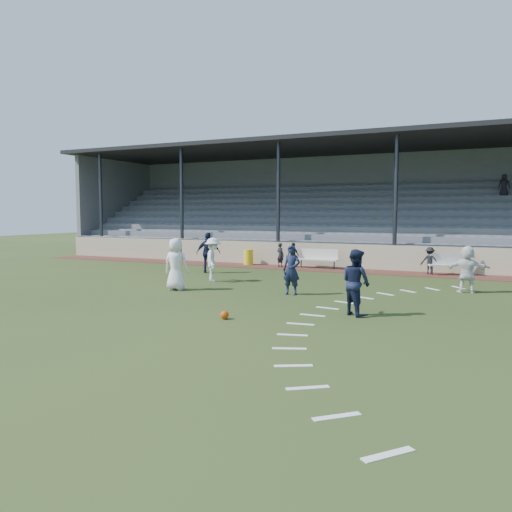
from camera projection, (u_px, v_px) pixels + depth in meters
The scene contains 18 objects.
ground at pixel (220, 307), 14.59m from camera, with size 90.00×90.00×0.00m, color #2C3D19.
cinder_track at pixel (326, 270), 24.06m from camera, with size 34.00×2.00×0.02m, color #4F271F.
retaining_wall at pixel (333, 256), 24.96m from camera, with size 34.00×0.18×1.20m, color #BFB193.
bench_left at pixel (318, 257), 24.53m from camera, with size 2.01×0.48×0.95m.
bench_right at pixel (453, 262), 21.92m from camera, with size 2.01×1.13×0.95m.
trash_bin at pixel (248, 257), 26.21m from camera, with size 0.50×0.50×0.80m, color yellow.
football at pixel (225, 315), 12.91m from camera, with size 0.22×0.22×0.22m, color #BF440B.
player_white_lead at pixel (176, 264), 17.70m from camera, with size 0.91×0.59×1.85m, color white.
player_navy_lead at pixel (292, 270), 16.70m from camera, with size 0.61×0.40×1.67m, color #131B36.
player_navy_mid at pixel (356, 282), 13.37m from camera, with size 0.87×0.68×1.78m, color #131B36.
player_white_wing at pixel (213, 260), 19.91m from camera, with size 1.14×0.65×1.76m, color white.
player_navy_wing at pixel (208, 253), 22.74m from camera, with size 1.08×0.45×1.85m, color #131B36.
player_white_back at pixel (467, 269), 17.15m from camera, with size 1.51×0.48×1.63m, color white.
sub_left_near at pixel (280, 255), 25.11m from camera, with size 0.44×0.29×1.21m, color black.
sub_left_far at pixel (293, 255), 24.99m from camera, with size 0.72×0.30×1.23m, color black.
sub_right at pixel (430, 261), 22.17m from camera, with size 0.78×0.45×1.20m, color black.
grandstand at pixel (356, 222), 29.07m from camera, with size 34.60×9.00×6.61m.
penalty_arc at pixel (360, 319), 12.85m from camera, with size 3.89×14.63×0.01m.
Camera 1 is at (7.07, -12.60, 2.76)m, focal length 35.00 mm.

